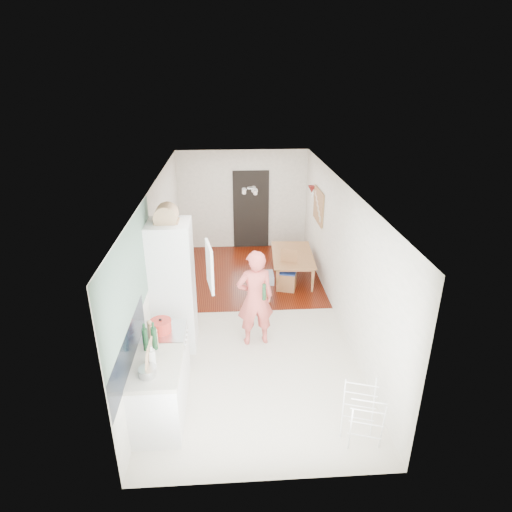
{
  "coord_description": "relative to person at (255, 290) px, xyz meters",
  "views": [
    {
      "loc": [
        -0.35,
        -6.88,
        4.2
      ],
      "look_at": [
        0.11,
        0.2,
        1.15
      ],
      "focal_mm": 30.0,
      "sensor_mm": 36.0,
      "label": 1
    }
  ],
  "objects": [
    {
      "name": "wood_floor_overlay",
      "position": [
        -0.03,
        2.66,
        -0.98
      ],
      "size": [
        3.2,
        3.3,
        0.01
      ],
      "primitive_type": "cube",
      "color": "#5E1E09",
      "rests_on": "room_shell"
    },
    {
      "name": "doorway_recess",
      "position": [
        0.17,
        4.29,
        0.01
      ],
      "size": [
        0.9,
        0.04,
        2.0
      ],
      "primitive_type": "cube",
      "color": "black",
      "rests_on": "room_shell"
    },
    {
      "name": "worktop",
      "position": [
        -1.33,
        -1.74,
        -0.1
      ],
      "size": [
        0.62,
        0.92,
        0.06
      ],
      "primitive_type": "cube",
      "color": "beige",
      "rests_on": "room_shell"
    },
    {
      "name": "stool",
      "position": [
        0.23,
        1.46,
        -0.78
      ],
      "size": [
        0.34,
        0.34,
        0.42
      ],
      "primitive_type": null,
      "rotation": [
        0.0,
        0.0,
        -0.07
      ],
      "color": "#AB673E",
      "rests_on": "floor"
    },
    {
      "name": "sage_wall_panel",
      "position": [
        -1.62,
        -1.19,
        0.86
      ],
      "size": [
        0.02,
        3.0,
        1.3
      ],
      "primitive_type": "cube",
      "color": "gray",
      "rests_on": "room_shell"
    },
    {
      "name": "dining_chair",
      "position": [
        0.79,
        1.86,
        -0.57
      ],
      "size": [
        0.44,
        0.44,
        0.84
      ],
      "primitive_type": null,
      "rotation": [
        0.0,
        0.0,
        -0.28
      ],
      "color": "#AB673E",
      "rests_on": "floor"
    },
    {
      "name": "room_shell",
      "position": [
        -0.03,
        0.81,
        0.26
      ],
      "size": [
        3.2,
        7.0,
        2.5
      ],
      "primitive_type": null,
      "color": "white",
      "rests_on": "ground"
    },
    {
      "name": "tile_splashback",
      "position": [
        -1.62,
        -1.74,
        0.16
      ],
      "size": [
        0.02,
        1.9,
        0.5
      ],
      "primitive_type": "cube",
      "color": "black",
      "rests_on": "room_shell"
    },
    {
      "name": "pinboard_frame",
      "position": [
        1.53,
        2.71,
        0.56
      ],
      "size": [
        0.0,
        0.94,
        0.74
      ],
      "primitive_type": "cube",
      "color": "#AB673E",
      "rests_on": "room_shell"
    },
    {
      "name": "red_casserole",
      "position": [
        -1.36,
        -1.0,
        0.02
      ],
      "size": [
        0.33,
        0.33,
        0.17
      ],
      "primitive_type": "cylinder",
      "rotation": [
        0.0,
        0.0,
        0.12
      ],
      "color": "red",
      "rests_on": "cooker_top"
    },
    {
      "name": "grey_drape",
      "position": [
        0.26,
        1.42,
        -0.48
      ],
      "size": [
        0.38,
        0.38,
        0.17
      ],
      "primitive_type": "cube",
      "rotation": [
        0.0,
        0.0,
        -0.02
      ],
      "color": "gray",
      "rests_on": "stool"
    },
    {
      "name": "base_cabinet",
      "position": [
        -1.33,
        -1.74,
        -0.56
      ],
      "size": [
        0.6,
        0.9,
        0.86
      ],
      "primitive_type": "cube",
      "color": "white",
      "rests_on": "room_shell"
    },
    {
      "name": "pepper_mill_front",
      "position": [
        -1.37,
        -1.38,
        0.05
      ],
      "size": [
        0.06,
        0.06,
        0.23
      ],
      "primitive_type": "cylinder",
      "rotation": [
        0.0,
        0.0,
        -0.02
      ],
      "color": "tan",
      "rests_on": "worktop"
    },
    {
      "name": "cooker_top",
      "position": [
        -1.33,
        -0.99,
        -0.09
      ],
      "size": [
        0.6,
        0.6,
        0.04
      ],
      "primitive_type": "cube",
      "color": "#BEBDC0",
      "rests_on": "room_shell"
    },
    {
      "name": "steel_pan",
      "position": [
        -1.39,
        -1.94,
        -0.01
      ],
      "size": [
        0.26,
        0.26,
        0.1
      ],
      "primitive_type": "cylinder",
      "rotation": [
        0.0,
        0.0,
        0.29
      ],
      "color": "#BEBDC0",
      "rests_on": "worktop"
    },
    {
      "name": "bread_bin",
      "position": [
        -1.32,
        0.06,
        1.26
      ],
      "size": [
        0.43,
        0.41,
        0.19
      ],
      "primitive_type": null,
      "rotation": [
        0.0,
        0.0,
        -0.22
      ],
      "color": "tan",
      "rests_on": "fridge_housing"
    },
    {
      "name": "pepper_mill_back",
      "position": [
        -1.46,
        -1.21,
        0.05
      ],
      "size": [
        0.08,
        0.08,
        0.24
      ],
      "primitive_type": "cylinder",
      "rotation": [
        0.0,
        0.0,
        -0.27
      ],
      "color": "tan",
      "rests_on": "worktop"
    },
    {
      "name": "fridge_interior",
      "position": [
        -0.99,
        0.03,
        0.56
      ],
      "size": [
        0.02,
        0.52,
        0.66
      ],
      "primitive_type": "cube",
      "color": "white",
      "rests_on": "room_shell"
    },
    {
      "name": "bottle_b",
      "position": [
        -1.38,
        -1.4,
        0.09
      ],
      "size": [
        0.08,
        0.08,
        0.31
      ],
      "primitive_type": "cylinder",
      "rotation": [
        0.0,
        0.0,
        0.08
      ],
      "color": "#194022",
      "rests_on": "worktop"
    },
    {
      "name": "dining_table",
      "position": [
        1.0,
        2.42,
        -0.75
      ],
      "size": [
        0.82,
        1.38,
        0.47
      ],
      "primitive_type": "imported",
      "rotation": [
        0.0,
        0.0,
        1.51
      ],
      "color": "#AB673E",
      "rests_on": "floor"
    },
    {
      "name": "pinboard",
      "position": [
        1.55,
        2.71,
        0.56
      ],
      "size": [
        0.03,
        0.9,
        0.7
      ],
      "primitive_type": "cube",
      "color": "tan",
      "rests_on": "room_shell"
    },
    {
      "name": "bottle_c",
      "position": [
        -1.36,
        -1.78,
        0.05
      ],
      "size": [
        0.11,
        0.11,
        0.24
      ],
      "primitive_type": "cylinder",
      "rotation": [
        0.0,
        0.0,
        0.13
      ],
      "color": "beige",
      "rests_on": "worktop"
    },
    {
      "name": "range_cooker",
      "position": [
        -1.33,
        -0.99,
        -0.55
      ],
      "size": [
        0.6,
        0.6,
        0.88
      ],
      "primitive_type": "cube",
      "color": "white",
      "rests_on": "room_shell"
    },
    {
      "name": "floor",
      "position": [
        -0.03,
        0.81,
        -0.99
      ],
      "size": [
        3.2,
        7.0,
        0.01
      ],
      "primitive_type": "cube",
      "color": "beige",
      "rests_on": "ground"
    },
    {
      "name": "person",
      "position": [
        0.0,
        0.0,
        0.0
      ],
      "size": [
        0.78,
        0.56,
        1.97
      ],
      "primitive_type": "imported",
      "rotation": [
        0.0,
        0.0,
        3.27
      ],
      "color": "#D4564F",
      "rests_on": "floor"
    },
    {
      "name": "chopping_boards",
      "position": [
        -1.39,
        -1.81,
        0.11
      ],
      "size": [
        0.04,
        0.26,
        0.35
      ],
      "primitive_type": null,
      "rotation": [
        0.0,
        0.0,
        0.02
      ],
      "color": "tan",
      "rests_on": "worktop"
    },
    {
      "name": "fridge_housing",
      "position": [
        -1.3,
        0.03,
        0.09
      ],
      "size": [
        0.66,
        0.66,
        2.15
      ],
      "primitive_type": "cube",
      "color": "white",
      "rests_on": "room_shell"
    },
    {
      "name": "wall_sconce",
      "position": [
        1.51,
        3.36,
        0.76
      ],
      "size": [
        0.18,
        0.18,
        0.16
      ],
      "primitive_type": "cone",
      "color": "maroon",
      "rests_on": "room_shell"
    },
    {
      "name": "fridge_door",
      "position": [
        -0.69,
        -0.27,
        0.56
      ],
      "size": [
        0.14,
        0.56,
        0.7
      ],
      "primitive_type": "cube",
      "rotation": [
        0.0,
        0.0,
        -1.4
      ],
      "color": "white",
      "rests_on": "room_shell"
    },
    {
      "name": "held_bottle",
      "position": [
        0.13,
        -0.19,
        0.06
      ],
      "size": [
        0.06,
        0.06,
        0.27
      ],
      "primitive_type": "cylinder",
      "color": "#194022",
      "rests_on": "person"
    },
    {
      "name": "drying_rack",
      "position": [
        1.15,
        -2.22,
        -0.59
      ],
      "size": [
        0.49,
        0.47,
        0.78
      ],
      "primitive_type": null,
      "rotation": [
        0.0,
        0.0,
        -0.3
      ],
      "color": "white",
      "rests_on": "floor"
    },
    {
      "name": "bottle_a",
      "position": [
        -1.49,
        -1.42,
        0.09
      ],
      "size": [
        0.07,
        0.07,
        0.31
      ],
      "primitive_type": "cylinder",
      "rotation": [
        0.0,
        0.0,
        0.01
      ],
      "color": "#194022",
      "rests_on": "worktop"
    }
  ]
}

